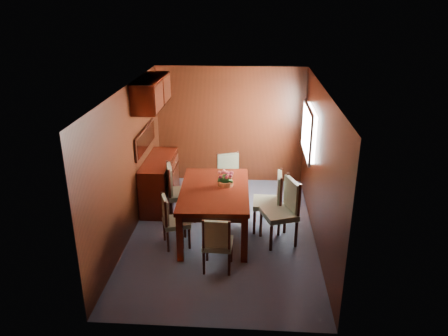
# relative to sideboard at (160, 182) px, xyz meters

# --- Properties ---
(ground) EXTENTS (4.50, 4.50, 0.00)m
(ground) POSITION_rel_sideboard_xyz_m (1.25, -1.00, -0.45)
(ground) COLOR #363B4A
(ground) RESTS_ON ground
(room_shell) EXTENTS (3.06, 4.52, 2.41)m
(room_shell) POSITION_rel_sideboard_xyz_m (1.15, -0.67, 1.18)
(room_shell) COLOR black
(room_shell) RESTS_ON ground
(sideboard) EXTENTS (0.48, 1.40, 0.90)m
(sideboard) POSITION_rel_sideboard_xyz_m (0.00, 0.00, 0.00)
(sideboard) COLOR #350D06
(sideboard) RESTS_ON ground
(dining_table) EXTENTS (1.15, 1.77, 0.81)m
(dining_table) POSITION_rel_sideboard_xyz_m (1.12, -1.04, 0.25)
(dining_table) COLOR #350D06
(dining_table) RESTS_ON ground
(chair_left_near) EXTENTS (0.50, 0.51, 0.85)m
(chair_left_near) POSITION_rel_sideboard_xyz_m (0.49, -1.44, 0.02)
(chair_left_near) COLOR black
(chair_left_near) RESTS_ON ground
(chair_left_far) EXTENTS (0.57, 0.58, 1.02)m
(chair_left_far) POSITION_rel_sideboard_xyz_m (0.42, -0.56, 0.12)
(chair_left_far) COLOR black
(chair_left_far) RESTS_ON ground
(chair_right_near) EXTENTS (0.63, 0.64, 1.07)m
(chair_right_near) POSITION_rel_sideboard_xyz_m (2.22, -1.19, 0.14)
(chair_right_near) COLOR black
(chair_right_near) RESTS_ON ground
(chair_right_far) EXTENTS (0.48, 0.50, 1.02)m
(chair_right_far) POSITION_rel_sideboard_xyz_m (2.05, -0.81, 0.12)
(chair_right_far) COLOR black
(chair_right_far) RESTS_ON ground
(chair_head) EXTENTS (0.42, 0.41, 0.87)m
(chair_head) POSITION_rel_sideboard_xyz_m (1.24, -2.08, 0.03)
(chair_head) COLOR black
(chair_head) RESTS_ON ground
(chair_foot) EXTENTS (0.57, 0.56, 0.95)m
(chair_foot) POSITION_rel_sideboard_xyz_m (1.29, 0.19, 0.08)
(chair_foot) COLOR black
(chair_foot) RESTS_ON ground
(flower_centerpiece) EXTENTS (0.27, 0.27, 0.27)m
(flower_centerpiece) POSITION_rel_sideboard_xyz_m (1.29, -0.89, 0.49)
(flower_centerpiece) COLOR #CD753E
(flower_centerpiece) RESTS_ON dining_table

